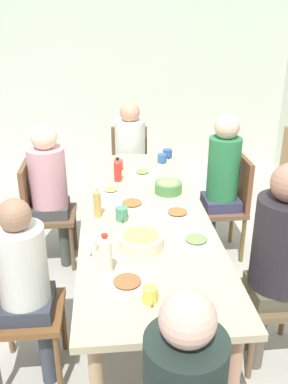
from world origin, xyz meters
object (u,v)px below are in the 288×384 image
Objects in this scene: chair_3 at (130,165)px; plate_3 at (142,173)px; cup_1 at (118,165)px; cup_3 at (90,246)px; person_4 at (279,249)px; person_2 at (25,277)px; plate_4 at (127,283)px; bowl_1 at (168,186)px; person_3 at (130,148)px; chair_2 at (12,304)px; cup_5 at (167,154)px; plate_5 at (177,213)px; cup_2 at (150,295)px; plate_2 at (196,241)px; bottle_2 at (97,203)px; chair_4 at (288,288)px; bottle_1 at (118,170)px; dining_table at (144,221)px; bottle_0 at (105,256)px; bowl_0 at (141,240)px; person_1 at (222,175)px; plate_1 at (111,191)px; cup_6 at (122,214)px; cup_4 at (196,310)px; person_0 at (50,183)px; cup_0 at (162,158)px; chair_0 at (41,208)px; plate_0 at (132,204)px.

chair_3 reaches higher than plate_3.
plate_3 is 1.82× the size of cup_1.
person_4 is at bearing 83.13° from cup_3.
person_2 is 5.44× the size of plate_3.
plate_4 is 1.24× the size of bowl_1.
chair_3 is at bearing 180.00° from person_3.
cup_3 is at bearing -9.03° from cup_1.
chair_2 is 4.22× the size of plate_3.
bowl_1 is (-0.94, 1.02, 0.29)m from chair_2.
plate_4 is 2.12× the size of cup_5.
cup_2 reaches higher than plate_5.
person_2 is 4.75× the size of plate_2.
plate_4 is at bearing 11.13° from bottle_2.
person_3 is 1.33× the size of chair_4.
cup_2 is at bearing 3.67° from bottle_1.
plate_2 is 1.99× the size of cup_5.
bottle_0 reaches higher than dining_table.
bottle_1 is (-1.05, -0.10, 0.04)m from bowl_0.
cup_5 is at bearing 175.04° from plate_5.
person_1 reaches higher than cup_5.
bowl_1 is 0.99m from cup_3.
person_2 is 9.88× the size of cup_1.
chair_2 is 0.54m from cup_3.
plate_3 is at bearing -97.99° from person_1.
bottle_0 is at bearing -6.79° from person_3.
cup_3 reaches higher than plate_1.
bowl_0 is at bearing 15.16° from cup_6.
bowl_0 is (0.39, -0.29, 0.03)m from plate_5.
cup_6 is (-1.00, -0.29, -0.00)m from cup_4.
person_2 reaches higher than bottle_1.
cup_5 reaches higher than plate_1.
bottle_0 reaches higher than plate_4.
dining_table is 0.98m from cup_2.
cup_6 is (0.73, 0.56, 0.06)m from person_0.
plate_4 is 0.40m from cup_3.
cup_5 reaches higher than plate_4.
plate_4 is at bearing 71.74° from chair_2.
cup_0 is 1.99m from cup_2.
bottle_2 reaches higher than bottle_1.
bowl_1 is at bearing 144.70° from cup_3.
chair_0 is 1.24m from person_3.
chair_0 is 1.23m from cup_3.
dining_table is at bearing 127.62° from chair_2.
cup_3 is at bearing -148.04° from cup_2.
chair_3 reaches higher than dining_table.
chair_0 is 1.00× the size of chair_3.
cup_0 reaches higher than plate_0.
person_1 is at bearing 90.00° from chair_0.
cup_3 is 1.10m from bottle_1.
bowl_0 is 2.30× the size of cup_0.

